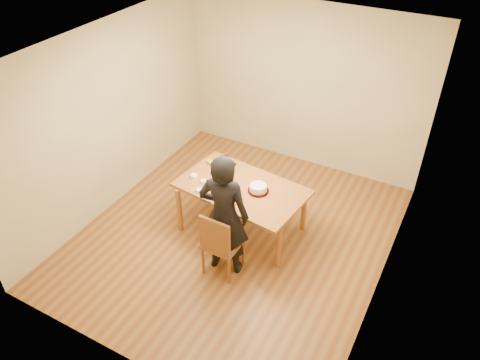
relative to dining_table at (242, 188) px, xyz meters
The scene contains 16 objects.
room_shell 0.65m from the dining_table, 94.33° to the left, with size 4.00×4.50×2.70m.
dining_table is the anchor object (origin of this frame).
dining_chair 0.84m from the dining_table, 79.05° to the right, with size 0.44×0.44×0.04m, color brown.
cake_plate 0.24m from the dining_table, ahead, with size 0.28×0.28×0.02m, color red.
cake 0.25m from the dining_table, ahead, with size 0.23×0.23×0.07m, color white.
frosting_dome 0.27m from the dining_table, ahead, with size 0.22×0.22×0.03m, color white.
frosting_tub 0.45m from the dining_table, 103.81° to the right, with size 0.09×0.09×0.08m, color white.
frosting_lid 0.43m from the dining_table, 113.43° to the right, with size 0.09×0.09×0.01m, color #171693.
frosting_dollop 0.44m from the dining_table, 113.43° to the right, with size 0.04×0.04×0.02m, color white.
ramekin_green 0.57m from the dining_table, 141.52° to the right, with size 0.09×0.09×0.04m, color white.
ramekin_yellow 0.53m from the dining_table, 162.79° to the right, with size 0.08×0.08×0.04m, color white.
ramekin_multi 0.69m from the dining_table, behind, with size 0.09×0.09×0.04m, color white.
candy_box_pink 0.70m from the dining_table, 157.15° to the left, with size 0.14×0.07×0.02m, color #C42E67.
candy_box_green 0.71m from the dining_table, 157.01° to the left, with size 0.15×0.07×0.02m, color #1B931D.
spatula 0.56m from the dining_table, 117.75° to the right, with size 0.16×0.02×0.01m, color black.
person 0.76m from the dining_table, 78.39° to the right, with size 0.63×0.41×1.71m, color black.
Camera 1 is at (2.37, -4.26, 4.51)m, focal length 35.00 mm.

